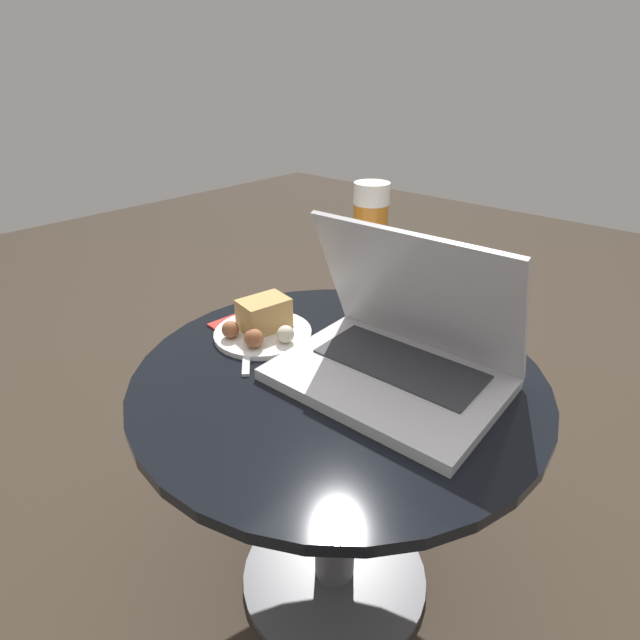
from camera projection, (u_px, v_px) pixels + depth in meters
name	position (u px, v px, depth m)	size (l,w,h in m)	color
ground_plane	(334.00, 576.00, 1.01)	(6.00, 6.00, 0.00)	#382D23
table	(337.00, 441.00, 0.85)	(0.64, 0.64, 0.49)	#515156
napkin	(253.00, 329.00, 0.91)	(0.15, 0.11, 0.00)	#B7332D
laptop	(397.00, 350.00, 0.75)	(0.34, 0.25, 0.23)	silver
beer_glass	(369.00, 254.00, 0.90)	(0.06, 0.06, 0.25)	#C6701E
snack_plate	(263.00, 325.00, 0.88)	(0.17, 0.17, 0.07)	white
fork	(247.00, 345.00, 0.86)	(0.13, 0.12, 0.01)	silver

